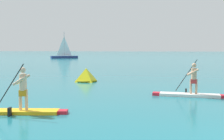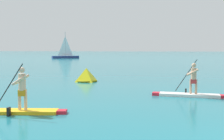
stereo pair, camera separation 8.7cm
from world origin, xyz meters
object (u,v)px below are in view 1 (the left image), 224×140
at_px(race_marker_buoy, 86,76).
at_px(sailboat_left_horizon, 64,55).
at_px(paddleboarder_mid_center, 190,91).
at_px(paddleboarder_near_left, 21,104).

distance_m(race_marker_buoy, sailboat_left_horizon, 47.75).
bearing_deg(race_marker_buoy, paddleboarder_mid_center, -36.24).
distance_m(paddleboarder_near_left, sailboat_left_horizon, 57.04).
bearing_deg(sailboat_left_horizon, paddleboarder_mid_center, 82.78).
bearing_deg(paddleboarder_near_left, paddleboarder_mid_center, -152.30).
bearing_deg(paddleboarder_near_left, race_marker_buoy, -97.63).
bearing_deg(race_marker_buoy, paddleboarder_near_left, -87.38).
bearing_deg(paddleboarder_near_left, sailboat_left_horizon, -81.07).
bearing_deg(paddleboarder_mid_center, sailboat_left_horizon, -59.31).
distance_m(paddleboarder_mid_center, sailboat_left_horizon, 55.00).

